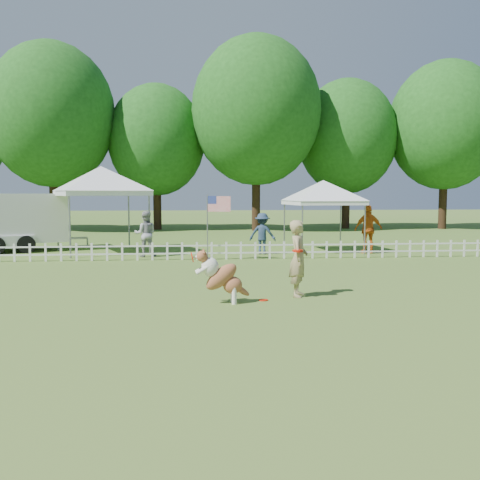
% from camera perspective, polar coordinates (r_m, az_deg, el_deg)
% --- Properties ---
extents(ground, '(120.00, 120.00, 0.00)m').
position_cam_1_polar(ground, '(11.36, -0.34, -6.43)').
color(ground, '#406A21').
rests_on(ground, ground).
extents(picket_fence, '(22.00, 0.08, 0.60)m').
position_cam_1_polar(picket_fence, '(18.22, -2.26, -1.15)').
color(picket_fence, silver).
rests_on(picket_fence, ground).
extents(handler, '(0.55, 0.69, 1.67)m').
position_cam_1_polar(handler, '(11.70, 6.25, -1.97)').
color(handler, '#9E8C5F').
rests_on(handler, ground).
extents(dog, '(1.09, 0.42, 1.11)m').
position_cam_1_polar(dog, '(10.91, -1.91, -3.94)').
color(dog, brown).
rests_on(dog, ground).
extents(frisbee_on_turf, '(0.21, 0.21, 0.02)m').
position_cam_1_polar(frisbee_on_turf, '(11.33, 2.50, -6.41)').
color(frisbee_on_turf, red).
rests_on(frisbee_on_turf, ground).
extents(canopy_tent_left, '(4.03, 4.03, 3.21)m').
position_cam_1_polar(canopy_tent_left, '(21.07, -14.52, 3.08)').
color(canopy_tent_left, white).
rests_on(canopy_tent_left, ground).
extents(canopy_tent_right, '(2.84, 2.84, 2.69)m').
position_cam_1_polar(canopy_tent_right, '(20.83, 8.83, 2.45)').
color(canopy_tent_right, white).
rests_on(canopy_tent_right, ground).
extents(cargo_trailer, '(5.68, 3.99, 2.29)m').
position_cam_1_polar(cargo_trailer, '(22.65, -23.43, 1.79)').
color(cargo_trailer, white).
rests_on(cargo_trailer, ground).
extents(flag_pole, '(0.84, 0.32, 2.21)m').
position_cam_1_polar(flag_pole, '(17.92, -3.50, 1.32)').
color(flag_pole, gray).
rests_on(flag_pole, ground).
extents(spectator_a, '(0.82, 0.65, 1.62)m').
position_cam_1_polar(spectator_a, '(19.28, -10.05, 0.64)').
color(spectator_a, '#9A999E').
rests_on(spectator_a, ground).
extents(spectator_b, '(1.11, 0.84, 1.52)m').
position_cam_1_polar(spectator_b, '(19.81, 2.41, 0.68)').
color(spectator_b, '#24364E').
rests_on(spectator_b, ground).
extents(spectator_c, '(1.09, 0.49, 1.82)m').
position_cam_1_polar(spectator_c, '(20.62, 13.53, 1.14)').
color(spectator_c, orange).
rests_on(spectator_c, ground).
extents(tree_left, '(7.40, 7.40, 12.00)m').
position_cam_1_polar(tree_left, '(33.78, -19.43, 11.09)').
color(tree_left, '#1B4F16').
rests_on(tree_left, ground).
extents(tree_center_left, '(6.00, 6.00, 9.80)m').
position_cam_1_polar(tree_center_left, '(33.76, -8.89, 9.44)').
color(tree_center_left, '#1B4F16').
rests_on(tree_center_left, ground).
extents(tree_center_right, '(7.60, 7.60, 12.60)m').
position_cam_1_polar(tree_center_right, '(32.59, 1.74, 12.14)').
color(tree_center_right, '#1B4F16').
rests_on(tree_center_right, ground).
extents(tree_right, '(6.20, 6.20, 10.40)m').
position_cam_1_polar(tree_right, '(35.16, 11.32, 9.72)').
color(tree_right, '#1B4F16').
rests_on(tree_right, ground).
extents(tree_far_right, '(7.00, 7.00, 11.40)m').
position_cam_1_polar(tree_far_right, '(36.46, 21.01, 10.10)').
color(tree_far_right, '#1B4F16').
rests_on(tree_far_right, ground).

